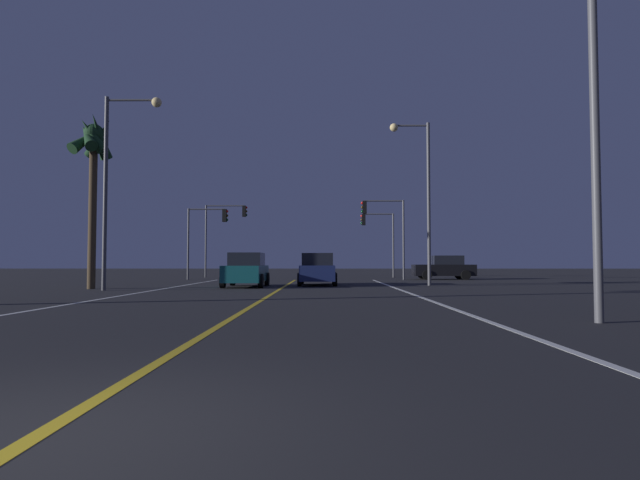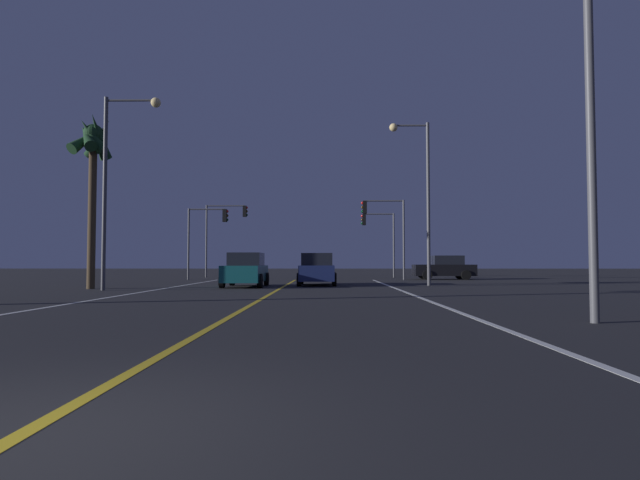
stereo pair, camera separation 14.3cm
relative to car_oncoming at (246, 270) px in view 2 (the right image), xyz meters
name	(u,v)px [view 2 (the right image)]	position (x,y,z in m)	size (l,w,h in m)	color
ground_plane	(9,442)	(1.89, -22.70, -0.82)	(200.00, 200.00, 0.00)	#232326
lane_edge_right	(427,300)	(7.29, -9.26, -0.82)	(0.16, 38.88, 0.01)	silver
lane_edge_left	(94,300)	(-3.50, -9.26, -0.82)	(0.16, 38.88, 0.01)	silver
lane_center_divider	(260,300)	(1.89, -9.26, -0.82)	(0.16, 38.88, 0.01)	gold
car_oncoming	(246,270)	(0.00, 0.00, 0.00)	(2.02, 4.30, 1.70)	black
car_crossing_side	(445,268)	(12.50, 11.43, 0.00)	(4.30, 2.02, 1.70)	black
car_ahead_far	(317,270)	(3.55, 1.77, 0.00)	(2.02, 4.30, 1.70)	black
traffic_light_near_right	(384,221)	(8.08, 10.68, 3.33)	(3.06, 0.36, 5.61)	#4C4C51
traffic_light_near_left	(208,227)	(-4.32, 10.68, 2.92)	(2.89, 0.36, 5.03)	#4C4C51
traffic_light_far_right	(378,230)	(8.21, 16.18, 3.02)	(2.72, 0.36, 5.18)	#4C4C51
traffic_light_far_left	(226,224)	(-4.13, 16.18, 3.53)	(3.44, 0.36, 5.87)	#4C4C51
street_lamp_right_near	(569,66)	(9.02, -15.63, 4.41)	(1.96, 0.44, 8.31)	#4C4C51
street_lamp_left_mid	(118,167)	(-5.10, -3.56, 4.55)	(2.50, 0.44, 8.49)	#4C4C51
street_lamp_right_far	(420,183)	(8.99, 1.44, 4.61)	(2.13, 0.44, 8.65)	#4C4C51
palm_tree_left_mid	(93,151)	(-6.79, -2.24, 5.58)	(2.17, 2.37, 8.10)	#473826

